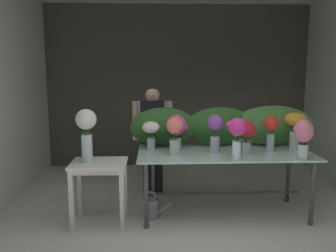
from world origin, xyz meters
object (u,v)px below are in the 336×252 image
vase_scarlet_snapdragons (271,130)px  vase_crimson_tulips (247,134)px  vase_magenta_peonies (237,133)px  florist (153,129)px  vase_rosy_carnations (303,136)px  vase_sunset_dahlias (295,125)px  side_table_white (99,172)px  vase_coral_ranunculus (174,133)px  vase_white_roses_tall (86,130)px  vase_ivory_roses (151,132)px  watering_can (151,208)px  display_table_glass (224,161)px  vase_violet_hydrangea (215,130)px  vase_fuchsia_stock (177,129)px

vase_scarlet_snapdragons → vase_crimson_tulips: (-0.32, -0.11, -0.03)m
vase_magenta_peonies → florist: bearing=128.7°
vase_scarlet_snapdragons → vase_rosy_carnations: vase_rosy_carnations is taller
florist → vase_sunset_dahlias: 1.92m
side_table_white → vase_sunset_dahlias: 2.45m
florist → vase_scarlet_snapdragons: (1.44, -0.80, 0.12)m
vase_coral_ranunculus → vase_white_roses_tall: vase_white_roses_tall is taller
vase_rosy_carnations → vase_ivory_roses: size_ratio=1.24×
vase_coral_ranunculus → vase_ivory_roses: vase_coral_ranunculus is taller
vase_scarlet_snapdragons → vase_white_roses_tall: 2.20m
vase_ivory_roses → watering_can: 0.93m
display_table_glass → vase_ivory_roses: size_ratio=5.82×
vase_scarlet_snapdragons → vase_ivory_roses: vase_scarlet_snapdragons is taller
florist → vase_white_roses_tall: bearing=-127.1°
vase_magenta_peonies → vase_sunset_dahlias: size_ratio=1.00×
vase_violet_hydrangea → vase_rosy_carnations: bearing=-19.2°
vase_violet_hydrangea → vase_crimson_tulips: size_ratio=1.17×
florist → vase_violet_hydrangea: bearing=-47.8°
vase_crimson_tulips → vase_white_roses_tall: vase_white_roses_tall is taller
vase_sunset_dahlias → watering_can: vase_sunset_dahlias is taller
vase_rosy_carnations → vase_ivory_roses: 1.77m
vase_magenta_peonies → vase_scarlet_snapdragons: bearing=35.9°
watering_can → vase_coral_ranunculus: bearing=-3.6°
display_table_glass → vase_sunset_dahlias: vase_sunset_dahlias is taller
vase_ivory_roses → vase_white_roses_tall: vase_white_roses_tall is taller
vase_sunset_dahlias → vase_scarlet_snapdragons: bearing=-166.7°
florist → vase_fuchsia_stock: bearing=-64.4°
florist → watering_can: florist is taller
display_table_glass → vase_magenta_peonies: 0.55m
vase_violet_hydrangea → vase_ivory_roses: (-0.77, 0.17, -0.04)m
vase_violet_hydrangea → display_table_glass: bearing=14.0°
vase_violet_hydrangea → side_table_white: bearing=-173.2°
florist → vase_violet_hydrangea: size_ratio=3.34×
vase_scarlet_snapdragons → vase_ivory_roses: 1.46m
vase_fuchsia_stock → watering_can: vase_fuchsia_stock is taller
vase_coral_ranunculus → vase_crimson_tulips: vase_coral_ranunculus is taller
vase_coral_ranunculus → vase_white_roses_tall: size_ratio=0.72×
side_table_white → vase_crimson_tulips: 1.79m
side_table_white → vase_magenta_peonies: 1.63m
side_table_white → vase_violet_hydrangea: bearing=6.8°
vase_scarlet_snapdragons → vase_white_roses_tall: (-2.19, -0.19, 0.04)m
vase_coral_ranunculus → display_table_glass: bearing=10.6°
vase_sunset_dahlias → vase_rosy_carnations: size_ratio=1.05×
florist → vase_white_roses_tall: florist is taller
vase_magenta_peonies → vase_white_roses_tall: bearing=174.0°
side_table_white → vase_fuchsia_stock: 1.08m
vase_scarlet_snapdragons → vase_rosy_carnations: size_ratio=0.99×
vase_sunset_dahlias → vase_fuchsia_stock: (-1.47, 0.09, -0.04)m
vase_coral_ranunculus → vase_crimson_tulips: 0.86m
florist → vase_white_roses_tall: (-0.75, -0.99, 0.16)m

